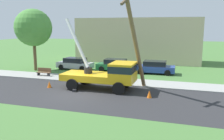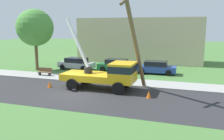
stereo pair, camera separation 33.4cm
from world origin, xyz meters
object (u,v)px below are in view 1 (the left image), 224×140
Objects in this scene: utility_truck at (108,73)px; parked_sedan_green at (115,65)px; parked_sedan_silver at (75,64)px; traffic_cone_ahead at (149,94)px; parked_sedan_blue at (155,67)px; park_bench at (44,72)px; leaning_utility_pole at (135,40)px; traffic_cone_behind at (49,84)px; roadside_tree_near at (33,28)px.

utility_truck is 8.51m from parked_sedan_green.
parked_sedan_green is (-1.80, 8.29, -0.70)m from utility_truck.
parked_sedan_green is (5.06, 0.42, 0.00)m from parked_sedan_silver.
traffic_cone_ahead is 9.44m from parked_sedan_blue.
leaning_utility_pole is at bearing -16.78° from park_bench.
park_bench reaches higher than traffic_cone_behind.
utility_truck is 5.29m from traffic_cone_behind.
parked_sedan_green is (3.30, 9.16, 0.43)m from traffic_cone_behind.
parked_sedan_silver is 5.00m from park_bench.
leaning_utility_pole is at bearing -23.98° from roadside_tree_near.
utility_truck is at bearing -109.48° from parked_sedan_blue.
parked_sedan_green is at bearing 177.41° from parked_sedan_blue.
parked_sedan_silver and parked_sedan_blue have the same top height.
parked_sedan_green is 0.62× the size of roadside_tree_near.
traffic_cone_behind is at bearing -48.16° from roadside_tree_near.
parked_sedan_blue reaches higher than park_bench.
traffic_cone_behind is 10.20m from roadside_tree_near.
parked_sedan_blue is (4.65, -0.21, 0.00)m from parked_sedan_green.
roadside_tree_near is (-13.35, 5.94, 0.86)m from leaning_utility_pole.
park_bench is (-10.41, 3.14, -3.73)m from leaning_utility_pole.
roadside_tree_near reaches higher than parked_sedan_blue.
parked_sedan_silver is (-1.76, 8.74, 0.43)m from traffic_cone_behind.
roadside_tree_near reaches higher than traffic_cone_ahead.
traffic_cone_behind is 0.13× the size of parked_sedan_blue.
park_bench is 0.22× the size of roadside_tree_near.
utility_truck is at bearing 177.54° from leaning_utility_pole.
parked_sedan_green is at bearing 4.78° from parked_sedan_silver.
leaning_utility_pole is at bearing -41.19° from parked_sedan_silver.
parked_sedan_silver is 0.62× the size of roadside_tree_near.
parked_sedan_green is 4.66m from parked_sedan_blue.
utility_truck is 12.08× the size of traffic_cone_ahead.
leaning_utility_pole is 1.85× the size of parked_sedan_green.
park_bench is (-8.16, 3.04, -0.95)m from utility_truck.
parked_sedan_silver reaches higher than traffic_cone_ahead.
leaning_utility_pole is 4.34m from traffic_cone_ahead.
parked_sedan_blue is 0.61× the size of roadside_tree_near.
parked_sedan_green is at bearing 14.72° from roadside_tree_near.
traffic_cone_ahead is 1.00× the size of traffic_cone_behind.
parked_sedan_blue is at bearing 85.72° from leaning_utility_pole.
utility_truck is at bearing -20.43° from park_bench.
traffic_cone_ahead is 0.08× the size of roadside_tree_near.
parked_sedan_silver is at bearing 131.07° from utility_truck.
parked_sedan_blue reaches higher than traffic_cone_behind.
traffic_cone_ahead is 0.12× the size of parked_sedan_silver.
parked_sedan_silver reaches higher than park_bench.
roadside_tree_near is (-13.97, -2.23, 4.34)m from parked_sedan_blue.
traffic_cone_behind is at bearing -170.27° from utility_truck.
roadside_tree_near is at bearing 152.26° from utility_truck.
leaning_utility_pole is at bearing -2.46° from utility_truck.
traffic_cone_behind is (-7.34, -0.78, -3.91)m from leaning_utility_pole.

